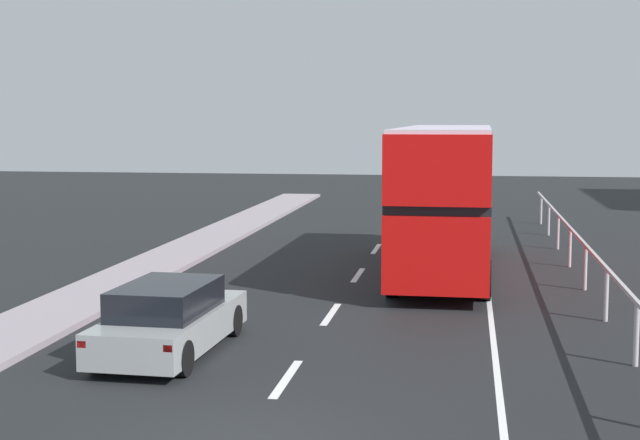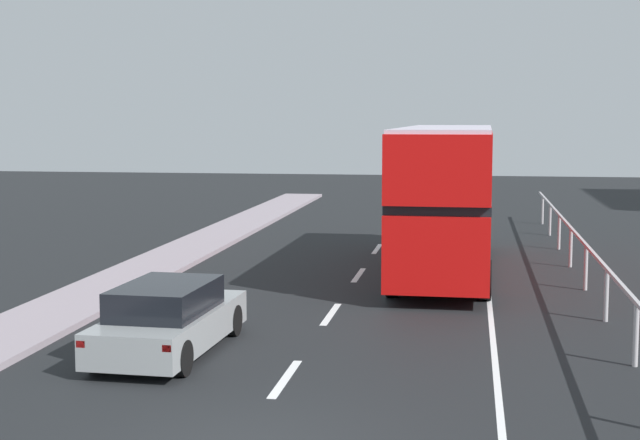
% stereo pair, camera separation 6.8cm
% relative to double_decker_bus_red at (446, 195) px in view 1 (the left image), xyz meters
% --- Properties ---
extents(lane_paint_markings, '(3.74, 46.00, 0.01)m').
position_rel_double_decker_bus_red_xyz_m(lane_paint_markings, '(-0.22, -6.27, -2.24)').
color(lane_paint_markings, silver).
rests_on(lane_paint_markings, ground).
extents(bridge_side_railing, '(0.10, 42.00, 1.20)m').
position_rel_double_decker_bus_red_xyz_m(bridge_side_railing, '(3.66, -6.19, -1.27)').
color(bridge_side_railing, '#B6B0B3').
rests_on(bridge_side_railing, ground).
extents(double_decker_bus_red, '(2.73, 11.46, 4.18)m').
position_rel_double_decker_bus_red_xyz_m(double_decker_bus_red, '(0.00, 0.00, 0.00)').
color(double_decker_bus_red, red).
rests_on(double_decker_bus_red, ground).
extents(hatchback_car_near, '(1.93, 4.59, 1.37)m').
position_rel_double_decker_bus_red_xyz_m(hatchback_car_near, '(-4.95, -10.39, -1.59)').
color(hatchback_car_near, '#919697').
rests_on(hatchback_car_near, ground).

